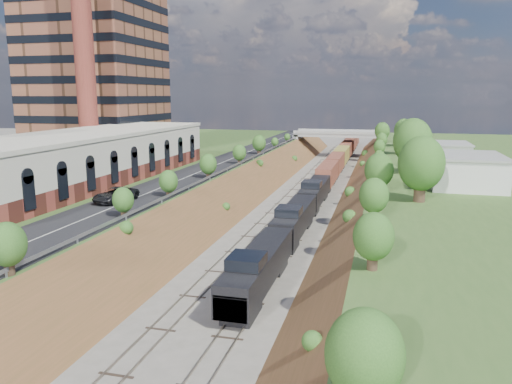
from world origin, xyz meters
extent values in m
cube|color=#3C5E26|center=(-33.00, 60.00, 2.50)|extent=(44.00, 180.00, 5.00)
cube|color=brown|center=(-11.00, 60.00, 0.00)|extent=(10.00, 180.00, 10.00)
cube|color=brown|center=(11.00, 60.00, 0.00)|extent=(10.00, 180.00, 10.00)
cube|color=gray|center=(-2.60, 60.00, 0.09)|extent=(1.58, 180.00, 0.18)
cube|color=gray|center=(2.60, 60.00, 0.09)|extent=(1.58, 180.00, 0.18)
cube|color=black|center=(-15.50, 60.00, 5.05)|extent=(8.00, 180.00, 0.10)
cube|color=#99999E|center=(-11.40, 60.00, 5.55)|extent=(0.06, 171.00, 0.30)
cube|color=brown|center=(-28.00, 38.00, 6.10)|extent=(14.00, 62.00, 2.20)
cube|color=beige|center=(-28.00, 38.00, 9.35)|extent=(14.00, 62.00, 4.30)
cube|color=beige|center=(-28.00, 38.00, 11.75)|extent=(14.30, 62.30, 0.50)
cube|color=brown|center=(-44.00, 72.00, 27.00)|extent=(22.00, 22.00, 44.00)
cylinder|color=brown|center=(-36.00, 56.00, 25.00)|extent=(3.20, 3.20, 40.00)
cube|color=gray|center=(-11.50, 122.00, 3.10)|extent=(1.50, 8.00, 6.20)
cube|color=gray|center=(11.50, 122.00, 3.10)|extent=(1.50, 8.00, 6.20)
cube|color=gray|center=(0.00, 122.00, 6.20)|extent=(24.00, 8.00, 1.00)
cube|color=gray|center=(0.00, 118.00, 7.00)|extent=(24.00, 0.30, 0.80)
cube|color=gray|center=(0.00, 126.00, 7.00)|extent=(24.00, 0.30, 0.80)
cube|color=silver|center=(23.50, 52.00, 7.00)|extent=(9.00, 12.00, 4.00)
cube|color=silver|center=(23.00, 74.00, 6.80)|extent=(8.00, 10.00, 3.60)
cylinder|color=#473323|center=(17.00, 40.00, 6.31)|extent=(1.30, 1.30, 2.62)
ellipsoid|color=#2E561E|center=(17.00, 40.00, 9.46)|extent=(5.25, 5.25, 6.30)
cylinder|color=#473323|center=(-11.80, 20.00, 5.61)|extent=(0.66, 0.66, 1.22)
ellipsoid|color=#2E561E|center=(-11.80, 20.00, 7.08)|extent=(2.45, 2.45, 2.94)
cube|color=black|center=(2.60, 15.91, 0.45)|extent=(2.40, 4.00, 0.90)
cube|color=black|center=(2.60, 21.40, 2.23)|extent=(2.83, 16.99, 2.67)
cube|color=black|center=(2.60, 14.41, 1.80)|extent=(2.61, 3.00, 1.80)
cube|color=silver|center=(2.60, 14.41, 2.80)|extent=(2.61, 3.00, 0.15)
cube|color=black|center=(2.60, 17.41, 4.10)|extent=(2.78, 3.10, 0.90)
cube|color=black|center=(2.60, 39.40, 2.23)|extent=(2.83, 16.99, 2.67)
cube|color=black|center=(2.60, 57.39, 2.23)|extent=(2.83, 16.99, 2.67)
cube|color=brown|center=(2.60, 112.37, 2.60)|extent=(2.83, 90.96, 3.40)
imported|color=black|center=(-16.67, 30.72, 5.91)|extent=(3.76, 6.24, 1.62)
camera|label=1|loc=(12.93, -19.25, 17.14)|focal=35.00mm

